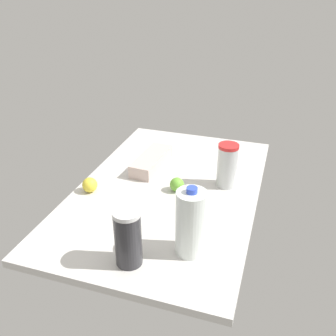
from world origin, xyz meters
The scene contains 7 objects.
countertop centered at (0.00, 0.00, 1.50)cm, with size 120.00×76.00×3.00cm, color silver.
shaker_bottle centered at (-47.60, -2.20, 13.07)cm, with size 8.93×8.93×20.06cm.
egg_carton centered at (16.40, 13.68, 6.03)cm, with size 28.41×10.11×6.05cm, color beige.
milk_jug centered at (-36.40, -19.55, 14.76)cm, with size 10.03×10.03×25.09cm.
tumbler_cup centered at (10.31, -23.29, 12.84)cm, with size 8.72×8.72×19.60cm.
lime_by_jug centered at (-0.66, -4.19, 6.04)cm, with size 6.08×6.08×6.08cm, color #69AF36.
lemon_loose centered at (-12.59, 30.84, 6.21)cm, with size 6.42×6.42×6.42cm, color yellow.
Camera 1 is at (-131.92, -42.69, 87.79)cm, focal length 40.00 mm.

